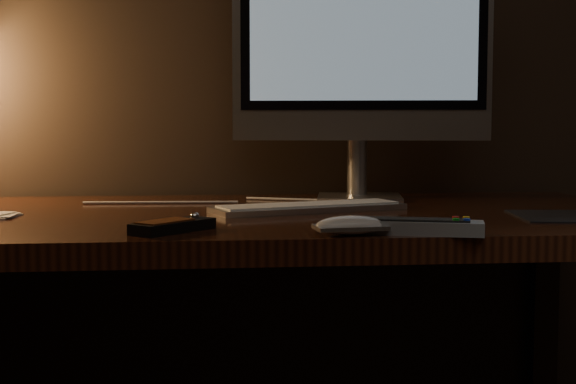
{
  "coord_description": "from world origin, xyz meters",
  "views": [
    {
      "loc": [
        -0.06,
        0.34,
        0.91
      ],
      "look_at": [
        0.08,
        1.73,
        0.8
      ],
      "focal_mm": 50.0,
      "sensor_mm": 36.0,
      "label": 1
    }
  ],
  "objects": [
    {
      "name": "cable",
      "position": [
        0.01,
        2.03,
        0.75
      ],
      "size": [
        0.6,
        0.17,
        0.01
      ],
      "primitive_type": "cylinder",
      "rotation": [
        0.0,
        1.57,
        -0.26
      ],
      "color": "white",
      "rests_on": "desk"
    },
    {
      "name": "desk",
      "position": [
        0.0,
        1.93,
        0.62
      ],
      "size": [
        1.6,
        0.75,
        0.75
      ],
      "color": "#3B1A0D",
      "rests_on": "ground"
    },
    {
      "name": "keyboard",
      "position": [
        0.14,
        1.86,
        0.76
      ],
      "size": [
        0.39,
        0.22,
        0.01
      ],
      "primitive_type": "cube",
      "rotation": [
        0.0,
        0.0,
        0.32
      ],
      "color": "silver",
      "rests_on": "desk"
    },
    {
      "name": "monitor",
      "position": [
        0.28,
        2.09,
        1.1
      ],
      "size": [
        0.56,
        0.19,
        0.59
      ],
      "rotation": [
        0.0,
        0.0,
        -0.17
      ],
      "color": "silver",
      "rests_on": "desk"
    },
    {
      "name": "media_remote",
      "position": [
        -0.11,
        1.58,
        0.76
      ],
      "size": [
        0.13,
        0.14,
        0.03
      ],
      "rotation": [
        0.0,
        0.0,
        0.83
      ],
      "color": "black",
      "rests_on": "desk"
    },
    {
      "name": "mouse",
      "position": [
        0.16,
        1.52,
        0.76
      ],
      "size": [
        0.11,
        0.07,
        0.02
      ],
      "primitive_type": "ellipsoid",
      "rotation": [
        0.0,
        0.0,
        0.11
      ],
      "color": "white",
      "rests_on": "desk"
    },
    {
      "name": "tv_remote",
      "position": [
        0.25,
        1.52,
        0.76
      ],
      "size": [
        0.21,
        0.11,
        0.03
      ],
      "rotation": [
        0.0,
        0.0,
        -0.3
      ],
      "color": "gray",
      "rests_on": "desk"
    }
  ]
}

